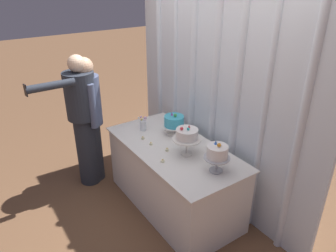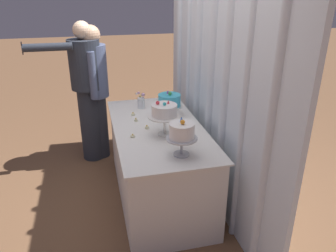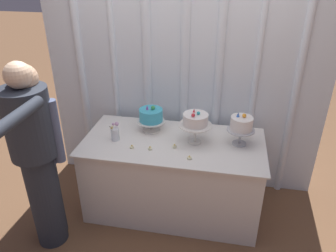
% 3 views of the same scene
% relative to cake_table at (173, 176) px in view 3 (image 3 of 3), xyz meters
% --- Properties ---
extents(ground_plane, '(24.00, 24.00, 0.00)m').
position_rel_cake_table_xyz_m(ground_plane, '(0.00, -0.10, -0.40)').
color(ground_plane, brown).
extents(draped_curtain, '(2.88, 0.16, 2.84)m').
position_rel_cake_table_xyz_m(draped_curtain, '(-0.01, 0.54, 1.07)').
color(draped_curtain, silver).
rests_on(draped_curtain, ground_plane).
extents(cake_table, '(1.70, 0.84, 0.79)m').
position_rel_cake_table_xyz_m(cake_table, '(0.00, 0.00, 0.00)').
color(cake_table, white).
rests_on(cake_table, ground_plane).
extents(cake_display_leftmost, '(0.27, 0.27, 0.27)m').
position_rel_cake_table_xyz_m(cake_display_leftmost, '(-0.26, 0.18, 0.55)').
color(cake_display_leftmost, silver).
rests_on(cake_display_leftmost, cake_table).
extents(cake_display_center, '(0.30, 0.30, 0.32)m').
position_rel_cake_table_xyz_m(cake_display_center, '(0.20, 0.02, 0.62)').
color(cake_display_center, silver).
rests_on(cake_display_center, cake_table).
extents(cake_display_rightmost, '(0.25, 0.25, 0.32)m').
position_rel_cake_table_xyz_m(cake_display_rightmost, '(0.61, 0.07, 0.59)').
color(cake_display_rightmost, '#B2B2B7').
rests_on(cake_display_rightmost, cake_table).
extents(flower_vase, '(0.08, 0.10, 0.19)m').
position_rel_cake_table_xyz_m(flower_vase, '(-0.54, -0.07, 0.47)').
color(flower_vase, silver).
rests_on(flower_vase, cake_table).
extents(tealight_far_left, '(0.04, 0.04, 0.03)m').
position_rel_cake_table_xyz_m(tealight_far_left, '(-0.35, -0.19, 0.40)').
color(tealight_far_left, beige).
rests_on(tealight_far_left, cake_table).
extents(tealight_near_left, '(0.04, 0.04, 0.03)m').
position_rel_cake_table_xyz_m(tealight_near_left, '(-0.18, -0.18, 0.40)').
color(tealight_near_left, beige).
rests_on(tealight_near_left, cake_table).
extents(tealight_near_right, '(0.04, 0.04, 0.04)m').
position_rel_cake_table_xyz_m(tealight_near_right, '(0.03, -0.11, 0.41)').
color(tealight_near_right, beige).
rests_on(tealight_near_right, cake_table).
extents(tealight_far_right, '(0.04, 0.04, 0.03)m').
position_rel_cake_table_xyz_m(tealight_far_right, '(0.19, -0.27, 0.40)').
color(tealight_far_right, beige).
rests_on(tealight_far_right, cake_table).
extents(guest_man_pink_jacket, '(0.48, 0.35, 1.64)m').
position_rel_cake_table_xyz_m(guest_man_pink_jacket, '(-1.04, -0.55, 0.51)').
color(guest_man_pink_jacket, '#282D38').
rests_on(guest_man_pink_jacket, ground_plane).
extents(guest_man_dark_suit, '(0.49, 0.86, 1.69)m').
position_rel_cake_table_xyz_m(guest_man_dark_suit, '(-1.01, -0.64, 0.53)').
color(guest_man_dark_suit, '#282D38').
rests_on(guest_man_dark_suit, ground_plane).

